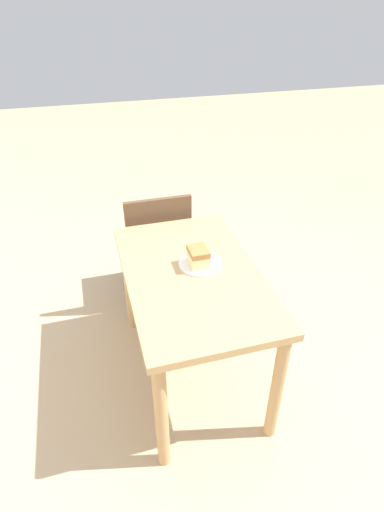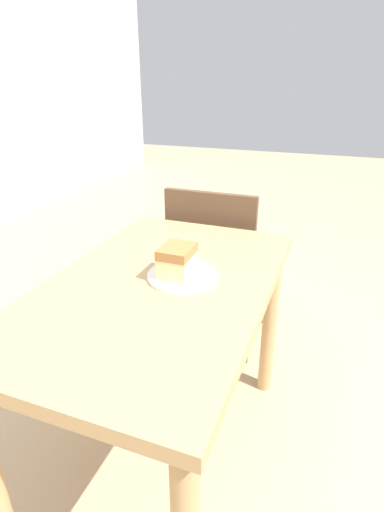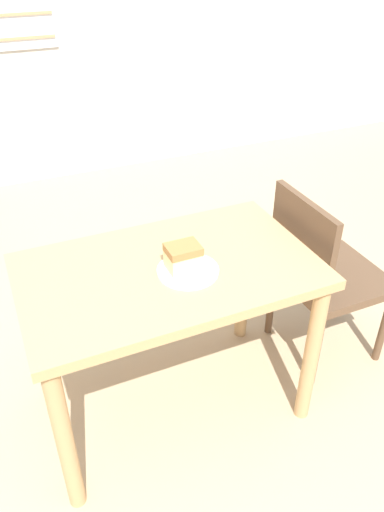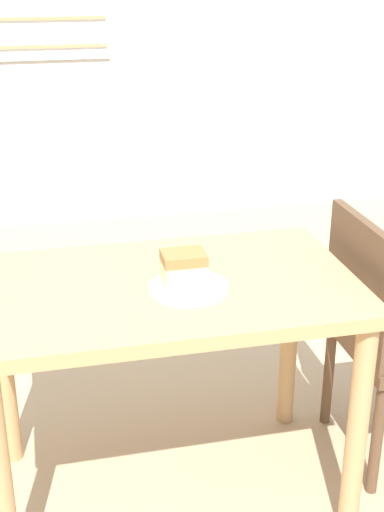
{
  "view_description": "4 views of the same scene",
  "coord_description": "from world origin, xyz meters",
  "views": [
    {
      "loc": [
        -1.4,
        0.87,
        1.9
      ],
      "look_at": [
        0.2,
        0.41,
        0.78
      ],
      "focal_mm": 28.0,
      "sensor_mm": 36.0,
      "label": 1
    },
    {
      "loc": [
        -0.84,
        -0.04,
        1.29
      ],
      "look_at": [
        0.17,
        0.34,
        0.81
      ],
      "focal_mm": 28.0,
      "sensor_mm": 36.0,
      "label": 2
    },
    {
      "loc": [
        -0.39,
        -0.94,
        1.76
      ],
      "look_at": [
        0.21,
        0.41,
        0.77
      ],
      "focal_mm": 35.0,
      "sensor_mm": 36.0,
      "label": 3
    },
    {
      "loc": [
        -0.2,
        -1.34,
        1.58
      ],
      "look_at": [
        0.2,
        0.43,
        0.81
      ],
      "focal_mm": 50.0,
      "sensor_mm": 36.0,
      "label": 4
    }
  ],
  "objects": [
    {
      "name": "cake_slice",
      "position": [
        0.17,
        0.39,
        0.79
      ],
      "size": [
        0.12,
        0.09,
        0.09
      ],
      "color": "beige",
      "rests_on": "plate"
    },
    {
      "name": "ground_plane",
      "position": [
        0.0,
        0.0,
        0.0
      ],
      "size": [
        14.0,
        14.0,
        0.0
      ],
      "primitive_type": "plane",
      "color": "tan"
    },
    {
      "name": "plate",
      "position": [
        0.18,
        0.38,
        0.74
      ],
      "size": [
        0.22,
        0.22,
        0.01
      ],
      "color": "white",
      "rests_on": "dining_table_near"
    },
    {
      "name": "dining_table_near",
      "position": [
        0.13,
        0.43,
        0.61
      ],
      "size": [
        1.07,
        0.65,
        0.73
      ],
      "color": "tan",
      "rests_on": "ground_plane"
    },
    {
      "name": "chair_near_window",
      "position": [
        0.87,
        0.47,
        0.47
      ],
      "size": [
        0.44,
        0.44,
        0.85
      ],
      "rotation": [
        0.0,
        0.0,
        1.57
      ],
      "color": "brown",
      "rests_on": "ground_plane"
    }
  ]
}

